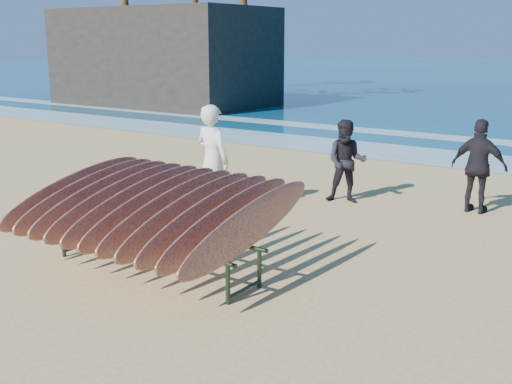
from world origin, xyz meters
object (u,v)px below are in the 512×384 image
surfboard_rack (153,208)px  person_dark_b (479,166)px  person_dark_a (347,161)px  person_white (212,160)px  building (164,57)px

surfboard_rack → person_dark_b: 6.10m
surfboard_rack → person_dark_a: 4.84m
surfboard_rack → person_white: (-1.20, 2.74, 0.09)m
surfboard_rack → building: bearing=132.5°
surfboard_rack → person_dark_b: (2.64, 5.49, -0.04)m
building → person_dark_b: bearing=-32.0°
person_white → building: bearing=-37.2°
surfboard_rack → building: building is taller
person_dark_a → building: 19.74m
surfboard_rack → building: size_ratio=0.32×
surfboard_rack → person_dark_b: size_ratio=1.90×
building → surfboard_rack: bearing=-47.5°
person_white → person_dark_a: size_ratio=1.23×
surfboard_rack → person_dark_a: bearing=85.6°
person_white → person_dark_a: bearing=-119.5°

